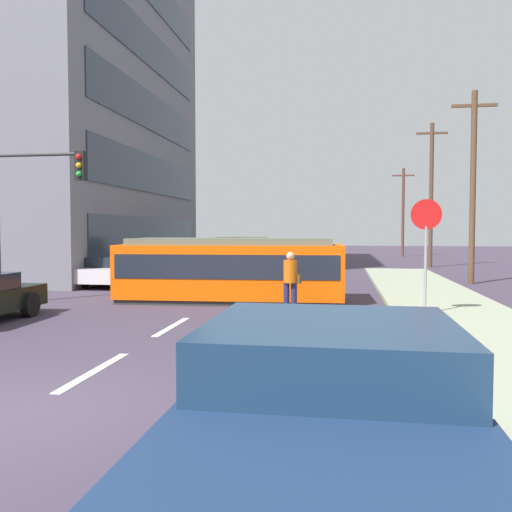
% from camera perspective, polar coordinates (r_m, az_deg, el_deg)
% --- Properties ---
extents(ground_plane, '(120.00, 120.00, 0.00)m').
position_cam_1_polar(ground_plane, '(16.57, -4.62, -5.03)').
color(ground_plane, '#3D3444').
extents(sidewalk_curb_right, '(3.20, 36.00, 0.14)m').
position_cam_1_polar(sidewalk_curb_right, '(12.50, 22.60, -7.49)').
color(sidewalk_curb_right, '#969C82').
rests_on(sidewalk_curb_right, ground).
extents(lane_stripe_1, '(0.16, 2.40, 0.01)m').
position_cam_1_polar(lane_stripe_1, '(9.12, -16.74, -11.62)').
color(lane_stripe_1, silver).
rests_on(lane_stripe_1, ground).
extents(lane_stripe_2, '(0.16, 2.40, 0.01)m').
position_cam_1_polar(lane_stripe_2, '(12.76, -8.87, -7.39)').
color(lane_stripe_2, silver).
rests_on(lane_stripe_2, ground).
extents(lane_stripe_3, '(0.16, 2.40, 0.01)m').
position_cam_1_polar(lane_stripe_3, '(23.01, -0.75, -2.80)').
color(lane_stripe_3, silver).
rests_on(lane_stripe_3, ground).
extents(lane_stripe_4, '(0.16, 2.40, 0.01)m').
position_cam_1_polar(lane_stripe_4, '(28.92, 1.26, -1.64)').
color(lane_stripe_4, silver).
rests_on(lane_stripe_4, ground).
extents(corner_building, '(14.58, 17.17, 22.40)m').
position_cam_1_polar(corner_building, '(33.03, -23.64, 18.30)').
color(corner_building, slate).
rests_on(corner_building, ground).
extents(streetcar_tram, '(7.06, 2.84, 1.99)m').
position_cam_1_polar(streetcar_tram, '(16.96, -2.62, -1.35)').
color(streetcar_tram, '#F85206').
rests_on(streetcar_tram, ground).
extents(city_bus, '(2.71, 6.04, 1.86)m').
position_cam_1_polar(city_bus, '(25.73, -2.67, 0.18)').
color(city_bus, gold).
rests_on(city_bus, ground).
extents(pedestrian_crossing, '(0.47, 0.36, 1.67)m').
position_cam_1_polar(pedestrian_crossing, '(14.31, 3.68, -2.46)').
color(pedestrian_crossing, '#1F224B').
rests_on(pedestrian_crossing, ground).
extents(pickup_truck_parked, '(2.31, 5.02, 1.55)m').
position_cam_1_polar(pickup_truck_parked, '(3.95, 7.71, -18.95)').
color(pickup_truck_parked, navy).
rests_on(pickup_truck_parked, ground).
extents(parked_sedan_far, '(2.08, 4.20, 1.19)m').
position_cam_1_polar(parked_sedan_far, '(22.42, -14.31, -1.45)').
color(parked_sedan_far, silver).
rests_on(parked_sedan_far, ground).
extents(stop_sign, '(0.76, 0.07, 2.88)m').
position_cam_1_polar(stop_sign, '(14.14, 17.57, 2.42)').
color(stop_sign, gray).
rests_on(stop_sign, sidewalk_curb_right).
extents(traffic_light_mast, '(2.92, 0.33, 4.67)m').
position_cam_1_polar(traffic_light_mast, '(17.35, -22.54, 6.03)').
color(traffic_light_mast, '#333333').
rests_on(traffic_light_mast, ground).
extents(utility_pole_mid, '(1.80, 0.24, 7.94)m').
position_cam_1_polar(utility_pole_mid, '(24.10, 22.00, 7.12)').
color(utility_pole_mid, brown).
rests_on(utility_pole_mid, ground).
extents(utility_pole_far, '(1.80, 0.24, 8.55)m').
position_cam_1_polar(utility_pole_far, '(33.81, 18.06, 6.42)').
color(utility_pole_far, '#513829').
rests_on(utility_pole_far, ground).
extents(utility_pole_distant, '(1.80, 0.24, 7.33)m').
position_cam_1_polar(utility_pole_distant, '(46.48, 15.31, 4.68)').
color(utility_pole_distant, brown).
rests_on(utility_pole_distant, ground).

